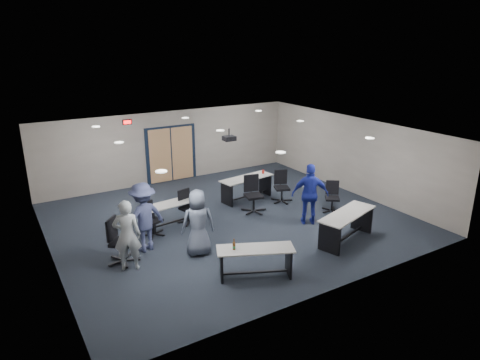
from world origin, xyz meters
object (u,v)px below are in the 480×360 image
table_front_right (347,222)px  chair_back_a (153,219)px  chair_back_d (282,187)px  person_plaid (198,223)px  chair_back_b (189,207)px  chair_back_c (254,195)px  person_back (143,217)px  table_front_left (255,257)px  chair_loose_right (332,197)px  person_navy (310,194)px  chair_loose_left (122,241)px  table_back_left (174,209)px  table_back_right (247,184)px  person_gray (127,235)px

table_front_right → chair_back_a: chair_back_a is taller
chair_back_d → person_plaid: 4.46m
chair_back_b → chair_back_c: (2.11, -0.28, 0.08)m
person_back → table_front_left: bearing=110.9°
chair_loose_right → person_navy: 1.32m
person_plaid → chair_loose_left: bearing=-1.9°
table_front_left → person_back: (-1.72, 2.57, 0.42)m
table_back_left → chair_back_c: (2.55, -0.39, 0.11)m
person_plaid → table_back_right: bearing=-123.4°
person_navy → person_back: 4.83m
table_front_left → person_plaid: size_ratio=1.07×
chair_back_d → table_back_left: bearing=-159.4°
chair_back_c → chair_back_d: (1.30, 0.27, -0.06)m
chair_back_d → person_navy: bearing=-78.9°
table_back_right → chair_back_a: 3.90m
person_plaid → person_navy: size_ratio=0.94×
chair_back_b → chair_loose_left: (-2.38, -1.34, 0.07)m
chair_back_c → person_gray: person_gray is taller
chair_loose_left → person_plaid: (1.78, -0.57, 0.29)m
chair_loose_right → table_front_right: bearing=-85.6°
chair_back_d → chair_loose_right: 1.75m
table_back_right → person_back: person_back is taller
chair_loose_left → person_back: size_ratio=0.63×
table_front_left → chair_back_c: (2.09, 3.29, 0.09)m
chair_loose_right → person_plaid: (-4.86, -0.36, 0.37)m
chair_loose_left → table_front_left: bearing=-91.1°
table_front_right → chair_back_b: size_ratio=2.10×
chair_back_a → chair_back_b: chair_back_b is taller
person_plaid → chair_back_b: bearing=-91.9°
table_front_right → person_back: bearing=137.3°
table_front_left → person_plaid: (-0.63, 1.66, 0.37)m
chair_back_d → person_gray: (-5.76, -1.73, 0.34)m
table_front_right → table_back_left: table_front_right is taller
table_front_left → chair_back_c: bearing=82.3°
chair_back_d → chair_back_a: bearing=-154.4°
table_back_left → person_plaid: person_plaid is taller
table_back_right → chair_loose_right: chair_loose_right is taller
person_navy → table_front_right: bearing=126.7°
chair_back_a → chair_back_c: chair_back_c is taller
table_back_left → table_back_right: size_ratio=0.90×
table_front_left → table_back_right: table_front_left is taller
chair_back_c → person_back: size_ratio=0.64×
table_front_left → chair_loose_left: chair_loose_left is taller
table_back_left → chair_back_c: bearing=-15.8°
chair_back_b → chair_loose_right: size_ratio=1.03×
table_back_left → chair_back_b: size_ratio=1.77×
person_back → person_navy: bearing=156.7°
person_navy → chair_back_d: bearing=-67.9°
table_front_left → person_gray: (-2.37, 1.84, 0.38)m
table_front_right → chair_back_c: (-1.02, 3.03, 0.03)m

